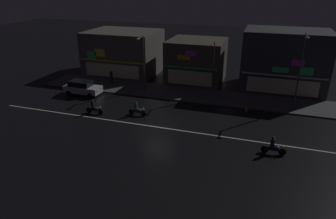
% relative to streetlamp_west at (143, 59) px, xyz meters
% --- Properties ---
extents(ground_plane, '(140.00, 140.00, 0.00)m').
position_rel_streetlamp_west_xyz_m(ground_plane, '(4.98, -8.65, -4.06)').
color(ground_plane, black).
extents(lane_divider_stripe, '(34.36, 0.16, 0.01)m').
position_rel_streetlamp_west_xyz_m(lane_divider_stripe, '(4.98, -8.65, -4.05)').
color(lane_divider_stripe, beige).
rests_on(lane_divider_stripe, ground).
extents(sidewalk_far, '(36.17, 4.89, 0.14)m').
position_rel_streetlamp_west_xyz_m(sidewalk_far, '(4.98, 0.67, -3.99)').
color(sidewalk_far, '#424447').
rests_on(sidewalk_far, ground).
extents(storefront_left_block, '(7.16, 6.84, 5.46)m').
position_rel_streetlamp_west_xyz_m(storefront_left_block, '(4.98, 6.46, -1.33)').
color(storefront_left_block, '#4C443A').
rests_on(storefront_left_block, ground).
extents(storefront_center_block, '(9.75, 6.70, 7.21)m').
position_rel_streetlamp_west_xyz_m(storefront_center_block, '(15.83, 6.39, -0.45)').
color(storefront_center_block, '#383A3F').
rests_on(storefront_center_block, ground).
extents(storefront_right_block, '(9.85, 7.90, 6.02)m').
position_rel_streetlamp_west_xyz_m(storefront_right_block, '(-5.87, 6.99, -1.05)').
color(storefront_right_block, '#56514C').
rests_on(storefront_right_block, ground).
extents(streetlamp_west, '(0.44, 1.64, 6.58)m').
position_rel_streetlamp_west_xyz_m(streetlamp_west, '(0.00, 0.00, 0.00)').
color(streetlamp_west, '#47494C').
rests_on(streetlamp_west, sidewalk_far).
extents(streetlamp_mid, '(0.44, 1.64, 6.22)m').
position_rel_streetlamp_west_xyz_m(streetlamp_mid, '(8.13, 0.81, -0.19)').
color(streetlamp_mid, '#47494C').
rests_on(streetlamp_mid, sidewalk_far).
extents(streetlamp_east, '(0.44, 1.64, 7.69)m').
position_rel_streetlamp_west_xyz_m(streetlamp_east, '(17.06, -0.29, 0.58)').
color(streetlamp_east, '#47494C').
rests_on(streetlamp_east, sidewalk_far).
extents(pedestrian_on_sidewalk, '(0.39, 0.39, 1.76)m').
position_rel_streetlamp_west_xyz_m(pedestrian_on_sidewalk, '(-5.09, 1.40, -3.11)').
color(pedestrian_on_sidewalk, '#232328').
rests_on(pedestrian_on_sidewalk, sidewalk_far).
extents(parked_car_near_kerb, '(4.30, 1.98, 1.67)m').
position_rel_streetlamp_west_xyz_m(parked_car_near_kerb, '(-6.51, -3.13, -3.19)').
color(parked_car_near_kerb, silver).
rests_on(parked_car_near_kerb, ground).
extents(motorcycle_lead, '(1.90, 0.60, 1.52)m').
position_rel_streetlamp_west_xyz_m(motorcycle_lead, '(15.04, -10.25, -3.42)').
color(motorcycle_lead, black).
rests_on(motorcycle_lead, ground).
extents(motorcycle_following, '(1.90, 0.60, 1.52)m').
position_rel_streetlamp_west_xyz_m(motorcycle_following, '(2.03, -6.74, -3.42)').
color(motorcycle_following, black).
rests_on(motorcycle_following, ground).
extents(motorcycle_opposite_lane, '(1.90, 0.60, 1.52)m').
position_rel_streetlamp_west_xyz_m(motorcycle_opposite_lane, '(-2.28, -7.69, -3.42)').
color(motorcycle_opposite_lane, black).
rests_on(motorcycle_opposite_lane, ground).
extents(traffic_cone, '(0.36, 0.36, 0.55)m').
position_rel_streetlamp_west_xyz_m(traffic_cone, '(12.40, -2.20, -3.78)').
color(traffic_cone, orange).
rests_on(traffic_cone, ground).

